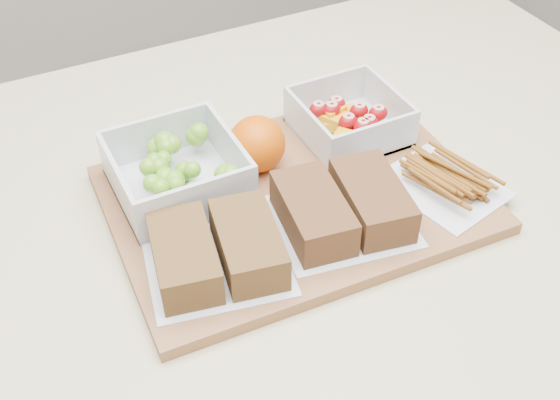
# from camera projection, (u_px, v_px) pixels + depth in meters

# --- Properties ---
(cutting_board) EXTENTS (0.43, 0.32, 0.02)m
(cutting_board) POSITION_uv_depth(u_px,v_px,m) (295.00, 199.00, 0.82)
(cutting_board) COLOR #8F5E3B
(cutting_board) RESTS_ON counter
(grape_container) EXTENTS (0.14, 0.14, 0.06)m
(grape_container) POSITION_uv_depth(u_px,v_px,m) (179.00, 170.00, 0.81)
(grape_container) COLOR silver
(grape_container) RESTS_ON cutting_board
(fruit_container) EXTENTS (0.12, 0.12, 0.05)m
(fruit_container) POSITION_uv_depth(u_px,v_px,m) (349.00, 120.00, 0.89)
(fruit_container) COLOR silver
(fruit_container) RESTS_ON cutting_board
(orange) EXTENTS (0.07, 0.07, 0.07)m
(orange) POSITION_uv_depth(u_px,v_px,m) (257.00, 144.00, 0.83)
(orange) COLOR #D35104
(orange) RESTS_ON cutting_board
(sandwich_bag_left) EXTENTS (0.17, 0.15, 0.04)m
(sandwich_bag_left) POSITION_uv_depth(u_px,v_px,m) (217.00, 251.00, 0.72)
(sandwich_bag_left) COLOR silver
(sandwich_bag_left) RESTS_ON cutting_board
(sandwich_bag_center) EXTENTS (0.17, 0.15, 0.05)m
(sandwich_bag_center) POSITION_uv_depth(u_px,v_px,m) (343.00, 207.00, 0.77)
(sandwich_bag_center) COLOR silver
(sandwich_bag_center) RESTS_ON cutting_board
(pretzel_bag) EXTENTS (0.14, 0.15, 0.03)m
(pretzel_bag) POSITION_uv_depth(u_px,v_px,m) (445.00, 177.00, 0.82)
(pretzel_bag) COLOR silver
(pretzel_bag) RESTS_ON cutting_board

